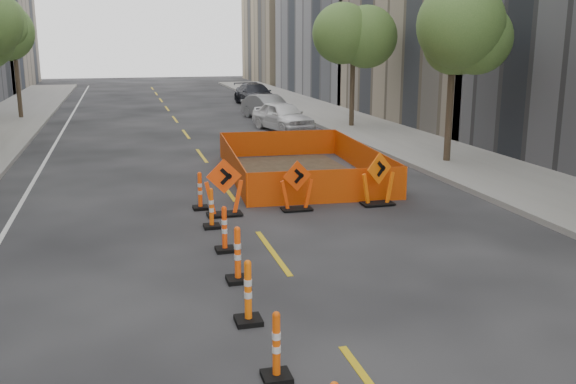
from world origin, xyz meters
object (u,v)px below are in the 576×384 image
object	(u,v)px
channelizer_4	(238,254)
parked_car_mid	(268,107)
channelizer_5	(224,229)
parked_car_near	(283,116)
parked_car_far	(255,94)
channelizer_2	(276,346)
channelizer_3	(248,292)
channelizer_6	(211,208)
chevron_sign_left	(224,187)
chevron_sign_center	(297,186)
channelizer_7	(200,191)
chevron_sign_right	(378,179)

from	to	relation	value
channelizer_4	parked_car_mid	size ratio (longest dim) A/B	0.26
channelizer_4	channelizer_5	size ratio (longest dim) A/B	1.08
channelizer_4	parked_car_near	xyz separation A→B (m)	(5.82, 19.53, 0.18)
parked_car_far	channelizer_4	bearing A→B (deg)	-107.26
channelizer_2	channelizer_3	size ratio (longest dim) A/B	0.92
channelizer_6	chevron_sign_left	world-z (taller)	chevron_sign_left
channelizer_3	parked_car_mid	size ratio (longest dim) A/B	0.26
chevron_sign_left	chevron_sign_center	distance (m)	1.94
channelizer_6	parked_car_far	bearing A→B (deg)	76.16
channelizer_6	parked_car_far	size ratio (longest dim) A/B	0.20
channelizer_3	channelizer_7	xyz separation A→B (m)	(0.14, 7.27, -0.02)
channelizer_3	chevron_sign_left	xyz separation A→B (m)	(0.65, 6.47, 0.22)
channelizer_5	channelizer_7	size ratio (longest dim) A/B	0.98
channelizer_4	parked_car_near	bearing A→B (deg)	73.42
channelizer_4	channelizer_5	bearing A→B (deg)	88.58
parked_car_near	parked_car_mid	distance (m)	4.78
chevron_sign_center	parked_car_far	world-z (taller)	parked_car_far
channelizer_4	parked_car_near	size ratio (longest dim) A/B	0.26
chevron_sign_left	parked_car_mid	xyz separation A→B (m)	(5.66, 19.65, -0.07)
channelizer_6	parked_car_mid	xyz separation A→B (m)	(6.13, 20.66, 0.18)
channelizer_3	parked_car_mid	world-z (taller)	parked_car_mid
chevron_sign_center	channelizer_6	bearing A→B (deg)	-167.51
chevron_sign_right	channelizer_3	bearing A→B (deg)	-149.35
parked_car_near	parked_car_mid	world-z (taller)	parked_car_near
channelizer_5	chevron_sign_center	distance (m)	3.73
channelizer_2	channelizer_4	bearing A→B (deg)	87.79
channelizer_6	channelizer_7	xyz separation A→B (m)	(-0.05, 1.82, 0.01)
channelizer_6	channelizer_7	size ratio (longest dim) A/B	0.97
channelizer_4	parked_car_near	world-z (taller)	parked_car_near
chevron_sign_left	parked_car_near	bearing A→B (deg)	73.50
channelizer_3	parked_car_near	world-z (taller)	parked_car_near
channelizer_5	channelizer_3	bearing A→B (deg)	-93.26
channelizer_7	parked_car_mid	distance (m)	19.83
parked_car_near	chevron_sign_center	bearing A→B (deg)	-117.12
channelizer_2	channelizer_7	distance (m)	9.09
channelizer_4	chevron_sign_left	bearing A→B (deg)	83.96
channelizer_4	channelizer_6	distance (m)	3.64
channelizer_6	parked_car_near	bearing A→B (deg)	69.97
chevron_sign_center	channelizer_2	bearing A→B (deg)	-118.03
channelizer_3	chevron_sign_left	size ratio (longest dim) A/B	0.71
parked_car_near	parked_car_mid	xyz separation A→B (m)	(0.33, 4.77, -0.04)
channelizer_7	parked_car_mid	size ratio (longest dim) A/B	0.25
channelizer_5	parked_car_near	distance (m)	18.63
chevron_sign_center	chevron_sign_right	world-z (taller)	chevron_sign_right
parked_car_near	parked_car_far	distance (m)	12.86
channelizer_5	channelizer_7	world-z (taller)	channelizer_7
channelizer_5	parked_car_near	xyz separation A→B (m)	(5.77, 17.71, 0.22)
channelizer_3	chevron_sign_center	bearing A→B (deg)	68.22
channelizer_6	parked_car_near	xyz separation A→B (m)	(5.80, 15.89, 0.22)
channelizer_2	channelizer_3	distance (m)	1.82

